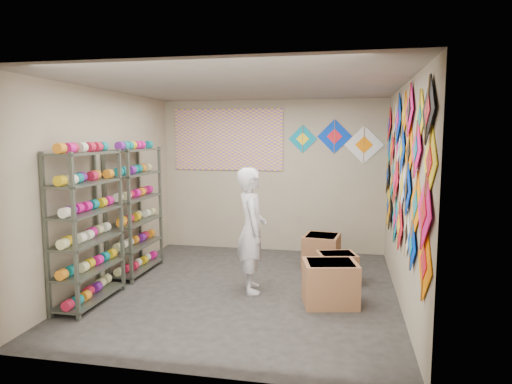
% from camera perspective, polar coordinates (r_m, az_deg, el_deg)
% --- Properties ---
extents(ground, '(4.50, 4.50, 0.00)m').
position_cam_1_polar(ground, '(6.30, -1.46, -12.12)').
color(ground, '#272522').
extents(room_walls, '(4.50, 4.50, 4.50)m').
position_cam_1_polar(room_walls, '(5.97, -1.50, 2.96)').
color(room_walls, tan).
rests_on(room_walls, ground).
extents(shelf_rack_front, '(0.40, 1.10, 1.90)m').
position_cam_1_polar(shelf_rack_front, '(5.95, -20.40, -4.25)').
color(shelf_rack_front, '#4C5147').
rests_on(shelf_rack_front, ground).
extents(shelf_rack_back, '(0.40, 1.10, 1.90)m').
position_cam_1_polar(shelf_rack_back, '(7.07, -14.89, -2.31)').
color(shelf_rack_back, '#4C5147').
rests_on(shelf_rack_back, ground).
extents(string_spools, '(0.12, 2.36, 0.12)m').
position_cam_1_polar(string_spools, '(6.49, -17.43, -2.37)').
color(string_spools, '#E6128B').
rests_on(string_spools, ground).
extents(kite_wall_display, '(0.06, 4.34, 2.05)m').
position_cam_1_polar(kite_wall_display, '(5.84, 17.77, 2.46)').
color(kite_wall_display, '#FF7A00').
rests_on(kite_wall_display, room_walls).
extents(back_wall_kites, '(1.63, 0.02, 0.77)m').
position_cam_1_polar(back_wall_kites, '(8.05, 10.33, 6.35)').
color(back_wall_kites, '#027EA1').
rests_on(back_wall_kites, room_walls).
extents(poster, '(2.00, 0.01, 1.10)m').
position_cam_1_polar(poster, '(8.31, -3.52, 6.55)').
color(poster, purple).
rests_on(poster, room_walls).
extents(shopkeeper, '(0.83, 0.74, 1.66)m').
position_cam_1_polar(shopkeeper, '(6.06, -0.57, -4.77)').
color(shopkeeper, silver).
rests_on(shopkeeper, ground).
extents(carton_a, '(0.74, 0.66, 0.54)m').
position_cam_1_polar(carton_a, '(5.79, 9.24, -11.19)').
color(carton_a, '#91613F').
rests_on(carton_a, ground).
extents(carton_b, '(0.62, 0.55, 0.43)m').
position_cam_1_polar(carton_b, '(6.62, 10.06, -9.34)').
color(carton_b, '#91613F').
rests_on(carton_b, ground).
extents(carton_c, '(0.60, 0.65, 0.51)m').
position_cam_1_polar(carton_c, '(7.36, 8.19, -7.30)').
color(carton_c, '#91613F').
rests_on(carton_c, ground).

